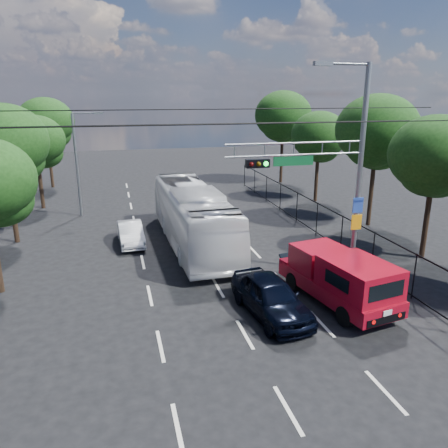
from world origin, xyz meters
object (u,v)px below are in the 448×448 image
object	(u,v)px
red_pickup	(339,277)
white_bus	(193,216)
navy_hatchback	(271,297)
signal_mast	(336,165)
white_van	(131,233)

from	to	relation	value
red_pickup	white_bus	size ratio (longest dim) A/B	0.51
navy_hatchback	signal_mast	bearing A→B (deg)	29.20
white_bus	white_van	size ratio (longest dim) A/B	3.18
signal_mast	red_pickup	size ratio (longest dim) A/B	1.57
signal_mast	navy_hatchback	size ratio (longest dim) A/B	2.11
navy_hatchback	white_van	xyz separation A→B (m)	(-4.80, 9.88, -0.15)
navy_hatchback	white_bus	distance (m)	9.14
red_pickup	signal_mast	bearing A→B (deg)	70.79
navy_hatchback	white_van	distance (m)	10.99
red_pickup	navy_hatchback	world-z (taller)	red_pickup
signal_mast	red_pickup	xyz separation A→B (m)	(-0.89, -2.56, -4.09)
white_van	red_pickup	bearing A→B (deg)	-53.37
signal_mast	red_pickup	world-z (taller)	signal_mast
signal_mast	red_pickup	bearing A→B (deg)	-109.21
signal_mast	navy_hatchback	world-z (taller)	signal_mast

